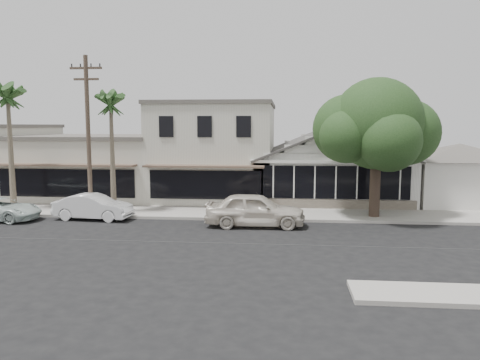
# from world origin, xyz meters

# --- Properties ---
(ground) EXTENTS (140.00, 140.00, 0.00)m
(ground) POSITION_xyz_m (0.00, 0.00, 0.00)
(ground) COLOR black
(ground) RESTS_ON ground
(sidewalk_north) EXTENTS (90.00, 3.50, 0.15)m
(sidewalk_north) POSITION_xyz_m (-8.00, 6.75, 0.07)
(sidewalk_north) COLOR #9E9991
(sidewalk_north) RESTS_ON ground
(corner_shop) EXTENTS (10.40, 8.60, 5.10)m
(corner_shop) POSITION_xyz_m (5.00, 12.47, 2.62)
(corner_shop) COLOR white
(corner_shop) RESTS_ON ground
(side_cottage) EXTENTS (6.00, 6.00, 3.00)m
(side_cottage) POSITION_xyz_m (13.20, 11.50, 1.50)
(side_cottage) COLOR white
(side_cottage) RESTS_ON ground
(row_building_near) EXTENTS (8.00, 10.00, 6.50)m
(row_building_near) POSITION_xyz_m (-3.00, 13.50, 3.25)
(row_building_near) COLOR beige
(row_building_near) RESTS_ON ground
(row_building_midnear) EXTENTS (10.00, 10.00, 4.20)m
(row_building_midnear) POSITION_xyz_m (-12.00, 13.50, 2.10)
(row_building_midnear) COLOR beige
(row_building_midnear) RESTS_ON ground
(utility_pole) EXTENTS (1.80, 0.24, 9.00)m
(utility_pole) POSITION_xyz_m (-9.00, 5.20, 4.79)
(utility_pole) COLOR brown
(utility_pole) RESTS_ON ground
(car_0) EXTENTS (5.15, 2.17, 1.74)m
(car_0) POSITION_xyz_m (0.43, 3.65, 0.87)
(car_0) COLOR beige
(car_0) RESTS_ON ground
(car_1) EXTENTS (4.40, 1.85, 1.41)m
(car_1) POSITION_xyz_m (-8.58, 4.53, 0.71)
(car_1) COLOR white
(car_1) RESTS_ON ground
(car_2) EXTENTS (4.63, 2.47, 1.24)m
(car_2) POSITION_xyz_m (-13.58, 3.83, 0.62)
(car_2) COLOR silver
(car_2) RESTS_ON ground
(shade_tree) EXTENTS (6.99, 6.32, 7.76)m
(shade_tree) POSITION_xyz_m (6.83, 6.41, 5.11)
(shade_tree) COLOR #4A382D
(shade_tree) RESTS_ON ground
(palm_east) EXTENTS (2.96, 2.96, 7.47)m
(palm_east) POSITION_xyz_m (-8.00, 6.10, 6.40)
(palm_east) COLOR #726651
(palm_east) RESTS_ON ground
(palm_mid) EXTENTS (3.10, 3.10, 8.08)m
(palm_mid) POSITION_xyz_m (-14.41, 6.49, 6.91)
(palm_mid) COLOR #726651
(palm_mid) RESTS_ON ground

